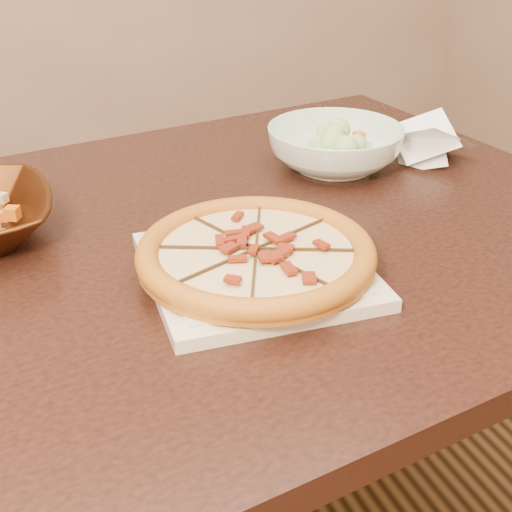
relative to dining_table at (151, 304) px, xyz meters
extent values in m
cube|color=black|center=(0.00, 0.00, 0.07)|extent=(1.61, 1.16, 0.04)
cylinder|color=black|center=(0.67, 0.40, -0.30)|extent=(0.07, 0.07, 0.71)
cube|color=beige|center=(0.12, -0.13, 0.10)|extent=(0.30, 0.30, 0.02)
cube|color=beige|center=(0.12, -0.13, 0.11)|extent=(0.25, 0.25, 0.00)
cylinder|color=#BC7F1F|center=(0.12, -0.13, 0.12)|extent=(0.31, 0.31, 0.01)
torus|color=#BC7F1F|center=(0.12, -0.13, 0.13)|extent=(0.31, 0.31, 0.03)
cylinder|color=#F9E5B6|center=(0.12, -0.13, 0.13)|extent=(0.25, 0.25, 0.01)
cube|color=#30200F|center=(0.12, -0.13, 0.13)|extent=(0.11, 0.29, 0.01)
cube|color=#30200F|center=(0.12, -0.13, 0.13)|extent=(0.28, 0.13, 0.01)
cube|color=#30200F|center=(0.12, -0.13, 0.13)|extent=(0.29, 0.11, 0.01)
cube|color=#30200F|center=(0.12, -0.13, 0.13)|extent=(0.13, 0.28, 0.01)
cube|color=maroon|center=(0.14, -0.12, 0.14)|extent=(0.03, 0.02, 0.00)
cube|color=maroon|center=(0.16, -0.10, 0.14)|extent=(0.03, 0.03, 0.00)
cube|color=maroon|center=(0.16, -0.06, 0.14)|extent=(0.03, 0.03, 0.00)
cube|color=maroon|center=(0.12, -0.10, 0.14)|extent=(0.02, 0.03, 0.00)
cube|color=maroon|center=(0.12, -0.07, 0.14)|extent=(0.01, 0.02, 0.00)
cube|color=maroon|center=(0.09, -0.04, 0.14)|extent=(0.02, 0.03, 0.00)
cube|color=maroon|center=(0.09, -0.10, 0.14)|extent=(0.02, 0.03, 0.00)
cube|color=maroon|center=(0.06, -0.09, 0.14)|extent=(0.03, 0.03, 0.00)
cube|color=maroon|center=(0.02, -0.09, 0.14)|extent=(0.03, 0.02, 0.00)
cube|color=maroon|center=(0.07, -0.13, 0.14)|extent=(0.03, 0.02, 0.00)
cube|color=maroon|center=(0.04, -0.15, 0.14)|extent=(0.03, 0.02, 0.00)
cube|color=maroon|center=(0.09, -0.14, 0.14)|extent=(0.03, 0.02, 0.00)
cube|color=maroon|center=(0.08, -0.17, 0.14)|extent=(0.03, 0.03, 0.00)
cube|color=maroon|center=(0.08, -0.21, 0.14)|extent=(0.02, 0.03, 0.00)
cube|color=maroon|center=(0.11, -0.17, 0.14)|extent=(0.02, 0.03, 0.00)
cube|color=maroon|center=(0.12, -0.20, 0.14)|extent=(0.02, 0.03, 0.00)
cube|color=maroon|center=(0.16, -0.22, 0.14)|extent=(0.02, 0.03, 0.00)
cube|color=maroon|center=(0.15, -0.16, 0.14)|extent=(0.03, 0.03, 0.00)
cube|color=maroon|center=(0.18, -0.17, 0.14)|extent=(0.03, 0.02, 0.00)
cube|color=maroon|center=(0.14, -0.14, 0.14)|extent=(0.03, 0.02, 0.00)
cube|color=maroon|center=(0.17, -0.13, 0.14)|extent=(0.02, 0.02, 0.00)
imported|color=white|center=(0.39, 0.18, 0.13)|extent=(0.32, 0.32, 0.08)
sphere|color=#A8C783|center=(0.39, 0.18, 0.19)|extent=(0.04, 0.04, 0.04)
sphere|color=#A8C783|center=(0.41, 0.19, 0.19)|extent=(0.04, 0.04, 0.04)
sphere|color=#A8C783|center=(0.42, 0.21, 0.19)|extent=(0.04, 0.04, 0.04)
sphere|color=#A8C783|center=(0.40, 0.19, 0.19)|extent=(0.04, 0.04, 0.04)
sphere|color=#A8C783|center=(0.39, 0.21, 0.19)|extent=(0.04, 0.04, 0.04)
sphere|color=#A8C783|center=(0.39, 0.18, 0.19)|extent=(0.04, 0.04, 0.04)
sphere|color=#A8C783|center=(0.37, 0.19, 0.19)|extent=(0.04, 0.04, 0.04)
sphere|color=#A8C783|center=(0.35, 0.19, 0.19)|extent=(0.04, 0.04, 0.04)
sphere|color=#A8C783|center=(0.38, 0.18, 0.19)|extent=(0.04, 0.04, 0.04)
sphere|color=#A8C783|center=(0.36, 0.16, 0.19)|extent=(0.04, 0.04, 0.04)
sphere|color=#A8C783|center=(0.39, 0.17, 0.19)|extent=(0.04, 0.04, 0.04)
sphere|color=#A8C783|center=(0.39, 0.15, 0.19)|extent=(0.04, 0.04, 0.04)
sphere|color=#A8C783|center=(0.41, 0.13, 0.19)|extent=(0.04, 0.04, 0.04)
sphere|color=#A8C783|center=(0.41, 0.17, 0.19)|extent=(0.04, 0.04, 0.04)
sphere|color=#A8C783|center=(0.43, 0.16, 0.19)|extent=(0.04, 0.04, 0.04)
cube|color=orange|center=(0.42, 0.20, 0.18)|extent=(0.02, 0.02, 0.01)
cube|color=orange|center=(0.37, 0.15, 0.18)|extent=(0.02, 0.02, 0.01)
camera|label=1|loc=(-0.19, -0.89, 0.57)|focal=50.00mm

